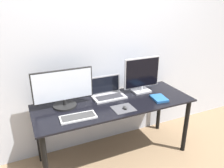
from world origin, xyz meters
The scene contains 9 objects.
wall_back centered at (0.00, 0.71, 1.25)m, with size 7.00×0.05×2.50m.
desk centered at (0.00, 0.32, 0.60)m, with size 1.74×0.65×0.70m.
monitor_left centered at (-0.52, 0.46, 0.90)m, with size 0.62×0.24×0.40m.
monitor_right centered at (0.42, 0.46, 0.92)m, with size 0.46×0.15×0.42m.
laptop centered at (-0.01, 0.50, 0.76)m, with size 0.37×0.23×0.23m.
keyboard centered at (-0.46, 0.16, 0.71)m, with size 0.35×0.16×0.02m.
mousepad centered at (0.02, 0.15, 0.71)m, with size 0.22×0.19×0.00m.
mouse centered at (0.03, 0.13, 0.72)m, with size 0.04×0.06×0.03m.
book centered at (0.49, 0.19, 0.72)m, with size 0.17×0.21×0.02m.
Camera 1 is at (-0.91, -1.61, 1.76)m, focal length 35.00 mm.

